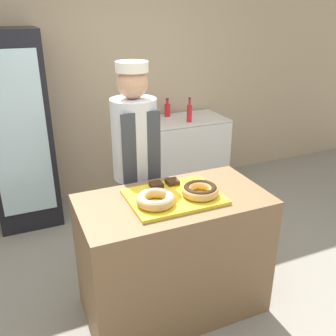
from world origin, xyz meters
name	(u,v)px	position (x,y,z in m)	size (l,w,h in m)	color
ground_plane	(173,305)	(0.00, 0.00, 0.00)	(14.00, 14.00, 0.00)	gray
wall_back	(95,80)	(0.00, 2.13, 1.35)	(8.00, 0.06, 2.70)	tan
display_counter	(174,255)	(0.00, 0.00, 0.46)	(1.27, 0.67, 0.91)	brown
serving_tray	(174,197)	(0.00, 0.00, 0.93)	(0.61, 0.45, 0.02)	yellow
donut_light_glaze	(155,199)	(-0.16, -0.07, 0.98)	(0.25, 0.25, 0.07)	tan
donut_chocolate_glaze	(200,190)	(0.16, -0.07, 0.98)	(0.25, 0.25, 0.07)	tan
brownie_back_left	(156,185)	(-0.06, 0.16, 0.95)	(0.08, 0.08, 0.03)	#382111
brownie_back_right	(172,182)	(0.06, 0.16, 0.95)	(0.08, 0.08, 0.03)	#382111
baker_person	(136,167)	(-0.07, 0.59, 0.93)	(0.35, 0.35, 1.73)	#4C4C51
beverage_fridge	(18,133)	(-0.87, 1.78, 0.96)	(0.60, 0.58, 1.92)	black
chest_freezer	(184,155)	(0.93, 1.78, 0.45)	(0.96, 0.57, 0.90)	silver
bottle_red	(167,110)	(0.79, 1.96, 0.98)	(0.07, 0.07, 0.21)	red
bottle_red_b	(189,113)	(0.93, 1.64, 1.01)	(0.06, 0.06, 0.27)	red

